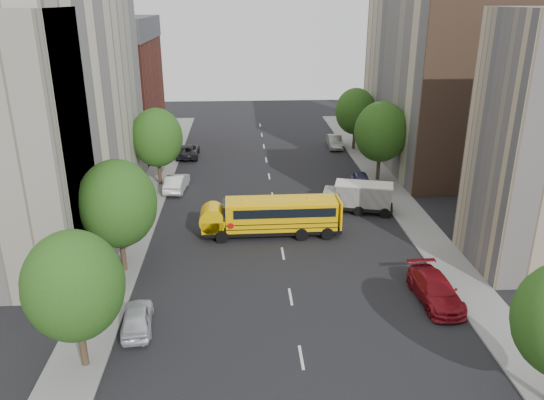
{
  "coord_description": "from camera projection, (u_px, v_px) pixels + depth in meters",
  "views": [
    {
      "loc": [
        -2.91,
        -36.66,
        17.48
      ],
      "look_at": [
        -0.55,
        2.0,
        2.69
      ],
      "focal_mm": 35.0,
      "sensor_mm": 36.0,
      "label": 1
    }
  ],
  "objects": [
    {
      "name": "parked_car_2",
      "position": [
        188.0,
        151.0,
        62.05
      ],
      "size": [
        2.49,
        5.35,
        1.48
      ],
      "primitive_type": "imported",
      "rotation": [
        0.0,
        0.0,
        3.15
      ],
      "color": "black",
      "rests_on": "ground"
    },
    {
      "name": "building_right_far",
      "position": [
        434.0,
        82.0,
        57.04
      ],
      "size": [
        10.0,
        22.0,
        18.0
      ],
      "primitive_type": "cube",
      "color": "#BBAE91",
      "rests_on": "ground"
    },
    {
      "name": "parked_car_0",
      "position": [
        137.0,
        318.0,
        29.69
      ],
      "size": [
        2.07,
        4.27,
        1.4
      ],
      "primitive_type": "imported",
      "rotation": [
        0.0,
        0.0,
        3.24
      ],
      "color": "silver",
      "rests_on": "ground"
    },
    {
      "name": "lane_markings",
      "position": [
        273.0,
        196.0,
        49.9
      ],
      "size": [
        0.15,
        64.0,
        0.01
      ],
      "primitive_type": "cube",
      "color": "silver",
      "rests_on": "ground"
    },
    {
      "name": "street_tree_2",
      "position": [
        157.0,
        138.0,
        51.29
      ],
      "size": [
        4.99,
        4.99,
        7.71
      ],
      "color": "#38281C",
      "rests_on": "ground"
    },
    {
      "name": "parked_car_5",
      "position": [
        335.0,
        142.0,
        65.92
      ],
      "size": [
        1.85,
        4.72,
        1.53
      ],
      "primitive_type": "imported",
      "rotation": [
        0.0,
        0.0,
        -0.05
      ],
      "color": "gray",
      "rests_on": "ground"
    },
    {
      "name": "sidewalk_left",
      "position": [
        140.0,
        219.0,
        44.57
      ],
      "size": [
        3.0,
        80.0,
        0.12
      ],
      "primitive_type": "cube",
      "color": "slate",
      "rests_on": "ground"
    },
    {
      "name": "parked_car_3",
      "position": [
        435.0,
        290.0,
        32.39
      ],
      "size": [
        2.46,
        5.57,
        1.59
      ],
      "primitive_type": "imported",
      "rotation": [
        0.0,
        0.0,
        0.04
      ],
      "color": "maroon",
      "rests_on": "ground"
    },
    {
      "name": "building_left_cream",
      "position": [
        47.0,
        100.0,
        41.59
      ],
      "size": [
        10.0,
        26.0,
        20.0
      ],
      "primitive_type": "cube",
      "color": "beige",
      "rests_on": "ground"
    },
    {
      "name": "ground",
      "position": [
        281.0,
        242.0,
        40.58
      ],
      "size": [
        120.0,
        120.0,
        0.0
      ],
      "primitive_type": "plane",
      "color": "black",
      "rests_on": "ground"
    },
    {
      "name": "street_tree_4",
      "position": [
        381.0,
        132.0,
        52.45
      ],
      "size": [
        5.25,
        5.25,
        8.1
      ],
      "color": "#38281C",
      "rests_on": "ground"
    },
    {
      "name": "safari_truck",
      "position": [
        358.0,
        197.0,
        45.89
      ],
      "size": [
        6.41,
        3.67,
        2.6
      ],
      "rotation": [
        0.0,
        0.0,
        -0.27
      ],
      "color": "black",
      "rests_on": "ground"
    },
    {
      "name": "sidewalk_right",
      "position": [
        409.0,
        213.0,
        45.88
      ],
      "size": [
        3.0,
        80.0,
        0.12
      ],
      "primitive_type": "cube",
      "color": "slate",
      "rests_on": "ground"
    },
    {
      "name": "school_bus",
      "position": [
        271.0,
        215.0,
        41.24
      ],
      "size": [
        10.75,
        2.77,
        3.02
      ],
      "rotation": [
        0.0,
        0.0,
        0.01
      ],
      "color": "black",
      "rests_on": "ground"
    },
    {
      "name": "street_tree_1",
      "position": [
        118.0,
        204.0,
        34.46
      ],
      "size": [
        5.12,
        5.12,
        7.9
      ],
      "color": "#38281C",
      "rests_on": "ground"
    },
    {
      "name": "parked_car_1",
      "position": [
        177.0,
        182.0,
        51.18
      ],
      "size": [
        2.14,
        5.0,
        1.6
      ],
      "primitive_type": "imported",
      "rotation": [
        0.0,
        0.0,
        3.05
      ],
      "color": "silver",
      "rests_on": "ground"
    },
    {
      "name": "parked_car_4",
      "position": [
        361.0,
        181.0,
        51.8
      ],
      "size": [
        2.03,
        4.42,
        1.47
      ],
      "primitive_type": "imported",
      "rotation": [
        0.0,
        0.0,
        -0.07
      ],
      "color": "#3B3760",
      "rests_on": "ground"
    },
    {
      "name": "building_right_sidewall",
      "position": [
        477.0,
        101.0,
        46.79
      ],
      "size": [
        10.1,
        0.3,
        18.0
      ],
      "primitive_type": "cube",
      "color": "brown",
      "rests_on": "ground"
    },
    {
      "name": "street_tree_0",
      "position": [
        74.0,
        286.0,
        25.25
      ],
      "size": [
        4.8,
        4.8,
        7.41
      ],
      "color": "#38281C",
      "rests_on": "ground"
    },
    {
      "name": "building_left_redbrick",
      "position": [
        113.0,
        96.0,
        63.35
      ],
      "size": [
        10.0,
        15.0,
        13.0
      ],
      "primitive_type": "cube",
      "color": "maroon",
      "rests_on": "ground"
    },
    {
      "name": "street_tree_5",
      "position": [
        356.0,
        111.0,
        63.77
      ],
      "size": [
        4.86,
        4.86,
        7.51
      ],
      "color": "#38281C",
      "rests_on": "ground"
    }
  ]
}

